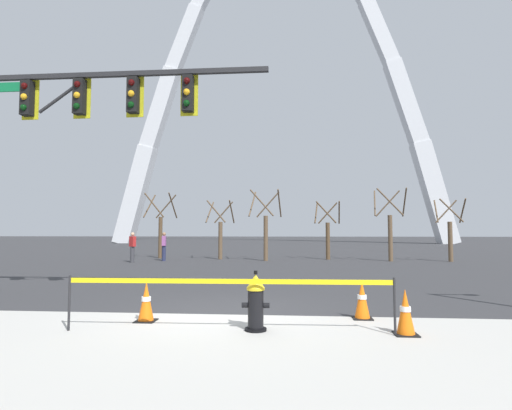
# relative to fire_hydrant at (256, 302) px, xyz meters

# --- Properties ---
(ground_plane) EXTENTS (240.00, 240.00, 0.00)m
(ground_plane) POSITION_rel_fire_hydrant_xyz_m (-0.76, 1.36, -0.47)
(ground_plane) COLOR #333335
(sidewalk_near_curb) EXTENTS (40.00, 8.00, 0.01)m
(sidewalk_near_curb) POSITION_rel_fire_hydrant_xyz_m (-0.76, -2.77, -0.46)
(sidewalk_near_curb) COLOR #B7B5AD
(sidewalk_near_curb) RESTS_ON ground
(fire_hydrant) EXTENTS (0.46, 0.48, 0.99)m
(fire_hydrant) POSITION_rel_fire_hydrant_xyz_m (0.00, 0.00, 0.00)
(fire_hydrant) COLOR black
(fire_hydrant) RESTS_ON ground
(caution_tape_barrier) EXTENTS (5.33, 0.16, 0.91)m
(caution_tape_barrier) POSITION_rel_fire_hydrant_xyz_m (-0.43, -0.20, 0.16)
(caution_tape_barrier) COLOR #232326
(caution_tape_barrier) RESTS_ON ground
(traffic_cone_by_hydrant) EXTENTS (0.36, 0.36, 0.73)m
(traffic_cone_by_hydrant) POSITION_rel_fire_hydrant_xyz_m (-2.05, 0.51, -0.11)
(traffic_cone_by_hydrant) COLOR black
(traffic_cone_by_hydrant) RESTS_ON ground
(traffic_cone_mid_sidewalk) EXTENTS (0.36, 0.36, 0.73)m
(traffic_cone_mid_sidewalk) POSITION_rel_fire_hydrant_xyz_m (2.39, -0.08, -0.11)
(traffic_cone_mid_sidewalk) COLOR black
(traffic_cone_mid_sidewalk) RESTS_ON ground
(traffic_cone_curb_edge) EXTENTS (0.36, 0.36, 0.73)m
(traffic_cone_curb_edge) POSITION_rel_fire_hydrant_xyz_m (1.91, 1.06, -0.11)
(traffic_cone_curb_edge) COLOR black
(traffic_cone_curb_edge) RESTS_ON ground
(traffic_signal_gantry) EXTENTS (7.82, 0.44, 6.00)m
(traffic_signal_gantry) POSITION_rel_fire_hydrant_xyz_m (-5.15, 2.89, 3.94)
(traffic_signal_gantry) COLOR #232326
(traffic_signal_gantry) RESTS_ON ground
(monument_arch) EXTENTS (46.64, 2.31, 48.04)m
(monument_arch) POSITION_rel_fire_hydrant_xyz_m (-0.76, 48.80, 20.44)
(monument_arch) COLOR silver
(monument_arch) RESTS_ON ground
(tree_far_left) EXTENTS (1.84, 1.85, 3.99)m
(tree_far_left) POSITION_rel_fire_hydrant_xyz_m (-7.41, 17.72, 1.30)
(tree_far_left) COLOR brown
(tree_far_left) RESTS_ON ground
(tree_left_mid) EXTENTS (1.61, 1.62, 3.46)m
(tree_left_mid) POSITION_rel_fire_hydrant_xyz_m (-3.54, 16.96, 1.07)
(tree_left_mid) COLOR brown
(tree_left_mid) RESTS_ON ground
(tree_center_left) EXTENTS (1.83, 1.84, 3.95)m
(tree_center_left) POSITION_rel_fire_hydrant_xyz_m (-0.80, 15.98, 1.29)
(tree_center_left) COLOR brown
(tree_center_left) RESTS_ON ground
(tree_center_right) EXTENTS (1.58, 1.59, 3.39)m
(tree_center_right) POSITION_rel_fire_hydrant_xyz_m (2.77, 17.32, 1.04)
(tree_center_right) COLOR brown
(tree_center_right) RESTS_ON ground
(tree_right_mid) EXTENTS (1.85, 1.86, 3.99)m
(tree_right_mid) POSITION_rel_fire_hydrant_xyz_m (6.08, 16.21, 1.31)
(tree_right_mid) COLOR brown
(tree_right_mid) RESTS_ON ground
(tree_far_right) EXTENTS (1.59, 1.60, 3.41)m
(tree_far_right) POSITION_rel_fire_hydrant_xyz_m (9.27, 16.21, 1.05)
(tree_far_right) COLOR brown
(tree_far_right) RESTS_ON ground
(pedestrian_walking_left) EXTENTS (0.39, 0.35, 1.59)m
(pedestrian_walking_left) POSITION_rel_fire_hydrant_xyz_m (-7.77, 14.19, 0.35)
(pedestrian_walking_left) COLOR #38383D
(pedestrian_walking_left) RESTS_ON ground
(pedestrian_standing_center) EXTENTS (0.25, 0.37, 1.59)m
(pedestrian_standing_center) POSITION_rel_fire_hydrant_xyz_m (-6.45, 15.42, 0.35)
(pedestrian_standing_center) COLOR #232847
(pedestrian_standing_center) RESTS_ON ground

